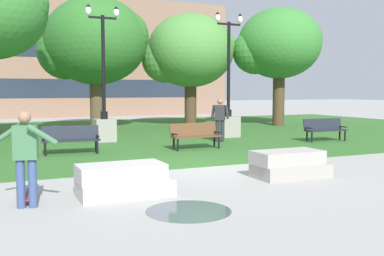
{
  "coord_description": "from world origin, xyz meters",
  "views": [
    {
      "loc": [
        -5.25,
        -10.73,
        2.06
      ],
      "look_at": [
        -1.03,
        -1.4,
        1.2
      ],
      "focal_mm": 42.0,
      "sensor_mm": 36.0,
      "label": 1
    }
  ],
  "objects_px": {
    "lamp_post_right": "(228,112)",
    "person_bystander_near_lawn": "(220,118)",
    "park_bench_near_right": "(195,134)",
    "park_bench_far_right": "(71,138)",
    "person_skateboarder": "(26,153)",
    "concrete_block_left": "(289,164)",
    "skateboard": "(29,196)",
    "lamp_post_center": "(104,115)",
    "park_bench_far_left": "(325,128)",
    "concrete_block_center": "(123,181)"
  },
  "relations": [
    {
      "from": "skateboard",
      "to": "concrete_block_left",
      "type": "bearing_deg",
      "value": -1.06
    },
    {
      "from": "concrete_block_left",
      "to": "skateboard",
      "type": "height_order",
      "value": "concrete_block_left"
    },
    {
      "from": "park_bench_near_right",
      "to": "person_bystander_near_lawn",
      "type": "xyz_separation_m",
      "value": [
        1.8,
        1.57,
        0.44
      ]
    },
    {
      "from": "concrete_block_center",
      "to": "park_bench_near_right",
      "type": "distance_m",
      "value": 7.11
    },
    {
      "from": "park_bench_near_right",
      "to": "lamp_post_center",
      "type": "bearing_deg",
      "value": 123.36
    },
    {
      "from": "concrete_block_left",
      "to": "skateboard",
      "type": "bearing_deg",
      "value": 178.94
    },
    {
      "from": "park_bench_near_right",
      "to": "lamp_post_center",
      "type": "distance_m",
      "value": 4.31
    },
    {
      "from": "person_bystander_near_lawn",
      "to": "person_skateboarder",
      "type": "bearing_deg",
      "value": -136.27
    },
    {
      "from": "skateboard",
      "to": "lamp_post_center",
      "type": "height_order",
      "value": "lamp_post_center"
    },
    {
      "from": "park_bench_far_left",
      "to": "lamp_post_right",
      "type": "bearing_deg",
      "value": 132.03
    },
    {
      "from": "person_skateboarder",
      "to": "person_bystander_near_lawn",
      "type": "height_order",
      "value": "person_bystander_near_lawn"
    },
    {
      "from": "person_skateboarder",
      "to": "lamp_post_center",
      "type": "distance_m",
      "value": 10.1
    },
    {
      "from": "park_bench_far_right",
      "to": "person_bystander_near_lawn",
      "type": "xyz_separation_m",
      "value": [
        5.96,
        1.02,
        0.44
      ]
    },
    {
      "from": "person_skateboarder",
      "to": "person_bystander_near_lawn",
      "type": "distance_m",
      "value": 10.75
    },
    {
      "from": "concrete_block_left",
      "to": "park_bench_far_left",
      "type": "relative_size",
      "value": 1.01
    },
    {
      "from": "concrete_block_left",
      "to": "skateboard",
      "type": "xyz_separation_m",
      "value": [
        -5.83,
        0.11,
        -0.22
      ]
    },
    {
      "from": "lamp_post_right",
      "to": "person_bystander_near_lawn",
      "type": "bearing_deg",
      "value": -128.73
    },
    {
      "from": "park_bench_near_right",
      "to": "park_bench_far_right",
      "type": "height_order",
      "value": "same"
    },
    {
      "from": "park_bench_far_right",
      "to": "park_bench_far_left",
      "type": "bearing_deg",
      "value": -2.84
    },
    {
      "from": "concrete_block_left",
      "to": "person_bystander_near_lawn",
      "type": "bearing_deg",
      "value": 75.17
    },
    {
      "from": "concrete_block_left",
      "to": "person_skateboarder",
      "type": "bearing_deg",
      "value": -176.23
    },
    {
      "from": "concrete_block_left",
      "to": "person_skateboarder",
      "type": "relative_size",
      "value": 1.08
    },
    {
      "from": "person_skateboarder",
      "to": "lamp_post_right",
      "type": "relative_size",
      "value": 0.32
    },
    {
      "from": "skateboard",
      "to": "lamp_post_right",
      "type": "xyz_separation_m",
      "value": [
        8.92,
        8.46,
        1.02
      ]
    },
    {
      "from": "skateboard",
      "to": "lamp_post_right",
      "type": "distance_m",
      "value": 12.34
    },
    {
      "from": "lamp_post_center",
      "to": "park_bench_far_right",
      "type": "bearing_deg",
      "value": -120.88
    },
    {
      "from": "person_bystander_near_lawn",
      "to": "park_bench_far_right",
      "type": "bearing_deg",
      "value": -170.29
    },
    {
      "from": "concrete_block_center",
      "to": "lamp_post_right",
      "type": "height_order",
      "value": "lamp_post_right"
    },
    {
      "from": "park_bench_near_right",
      "to": "person_bystander_near_lawn",
      "type": "relative_size",
      "value": 1.07
    },
    {
      "from": "park_bench_near_right",
      "to": "park_bench_far_right",
      "type": "xyz_separation_m",
      "value": [
        -4.16,
        0.55,
        0.0
      ]
    },
    {
      "from": "person_skateboarder",
      "to": "park_bench_far_right",
      "type": "distance_m",
      "value": 6.68
    },
    {
      "from": "concrete_block_center",
      "to": "skateboard",
      "type": "xyz_separation_m",
      "value": [
        -1.7,
        0.37,
        -0.22
      ]
    },
    {
      "from": "skateboard",
      "to": "park_bench_near_right",
      "type": "relative_size",
      "value": 0.57
    },
    {
      "from": "park_bench_far_left",
      "to": "park_bench_near_right",
      "type": "bearing_deg",
      "value": -179.46
    },
    {
      "from": "lamp_post_right",
      "to": "person_bystander_near_lawn",
      "type": "xyz_separation_m",
      "value": [
        -1.23,
        -1.53,
        -0.12
      ]
    },
    {
      "from": "park_bench_far_left",
      "to": "lamp_post_center",
      "type": "bearing_deg",
      "value": 156.59
    },
    {
      "from": "concrete_block_center",
      "to": "park_bench_far_right",
      "type": "distance_m",
      "value": 6.29
    },
    {
      "from": "concrete_block_center",
      "to": "park_bench_near_right",
      "type": "xyz_separation_m",
      "value": [
        4.19,
        5.74,
        0.23
      ]
    },
    {
      "from": "concrete_block_center",
      "to": "person_bystander_near_lawn",
      "type": "relative_size",
      "value": 1.06
    },
    {
      "from": "park_bench_near_right",
      "to": "park_bench_far_left",
      "type": "distance_m",
      "value": 5.77
    },
    {
      "from": "park_bench_far_right",
      "to": "concrete_block_center",
      "type": "bearing_deg",
      "value": -90.31
    },
    {
      "from": "concrete_block_center",
      "to": "concrete_block_left",
      "type": "bearing_deg",
      "value": 3.62
    },
    {
      "from": "concrete_block_center",
      "to": "person_bystander_near_lawn",
      "type": "bearing_deg",
      "value": 50.63
    },
    {
      "from": "concrete_block_left",
      "to": "person_bystander_near_lawn",
      "type": "distance_m",
      "value": 7.31
    },
    {
      "from": "park_bench_far_left",
      "to": "lamp_post_center",
      "type": "relative_size",
      "value": 0.34
    },
    {
      "from": "concrete_block_left",
      "to": "park_bench_far_left",
      "type": "bearing_deg",
      "value": 43.48
    },
    {
      "from": "park_bench_far_right",
      "to": "lamp_post_right",
      "type": "height_order",
      "value": "lamp_post_right"
    },
    {
      "from": "person_skateboarder",
      "to": "park_bench_far_right",
      "type": "height_order",
      "value": "person_skateboarder"
    },
    {
      "from": "lamp_post_right",
      "to": "lamp_post_center",
      "type": "height_order",
      "value": "lamp_post_right"
    },
    {
      "from": "concrete_block_left",
      "to": "lamp_post_center",
      "type": "bearing_deg",
      "value": 104.19
    }
  ]
}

